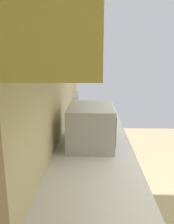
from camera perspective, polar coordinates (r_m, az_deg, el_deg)
wall_back at (r=1.86m, az=-9.41°, el=3.19°), size 4.21×0.12×2.55m
counter_run at (r=1.78m, az=1.46°, el=-26.46°), size 3.22×0.62×0.92m
upper_cabinets at (r=1.40m, az=-4.47°, el=23.84°), size 2.03×0.31×0.58m
oven_range at (r=3.49m, az=1.76°, el=-5.44°), size 0.66×0.62×1.10m
microwave at (r=1.79m, az=1.08°, el=-3.49°), size 0.50×0.37×0.32m
bowl at (r=2.62m, az=2.89°, el=-0.99°), size 0.17×0.17×0.05m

